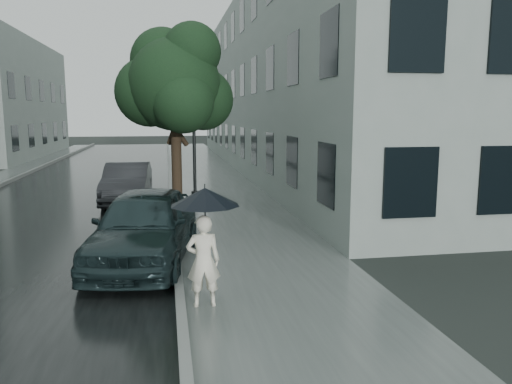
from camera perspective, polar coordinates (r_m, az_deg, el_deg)
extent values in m
plane|color=black|center=(8.85, 1.70, -11.10)|extent=(120.00, 120.00, 0.00)
cube|color=slate|center=(20.45, -4.57, 0.45)|extent=(3.50, 60.00, 0.01)
cube|color=slate|center=(20.35, -9.69, 0.51)|extent=(0.15, 60.00, 0.15)
cube|color=black|center=(20.63, -19.45, 0.03)|extent=(6.85, 60.00, 0.00)
cube|color=gray|center=(28.60, 4.52, 11.92)|extent=(7.00, 36.00, 9.00)
cube|color=black|center=(27.92, -2.56, 12.01)|extent=(0.08, 32.40, 7.20)
cube|color=black|center=(39.10, -23.28, 9.71)|extent=(0.08, 16.20, 6.40)
imported|color=silver|center=(7.95, -6.03, -7.84)|extent=(0.54, 0.36, 1.47)
cylinder|color=black|center=(7.80, -5.81, -3.81)|extent=(0.02, 0.02, 0.62)
cone|color=black|center=(7.71, -5.86, -0.54)|extent=(1.13, 1.13, 0.28)
cylinder|color=black|center=(7.68, -5.88, 0.64)|extent=(0.02, 0.02, 0.08)
cylinder|color=black|center=(7.88, -5.77, -6.23)|extent=(0.03, 0.03, 0.06)
cylinder|color=#332619|center=(14.06, -9.03, 2.28)|extent=(0.28, 0.28, 2.84)
sphere|color=#183619|center=(13.99, -9.28, 12.03)|extent=(2.50, 2.50, 2.50)
sphere|color=#183619|center=(14.29, -6.10, 10.47)|extent=(1.73, 1.73, 1.73)
sphere|color=#183619|center=(14.37, -12.04, 11.12)|extent=(1.93, 1.93, 1.93)
sphere|color=#183619|center=(13.30, -8.35, 10.11)|extent=(1.63, 1.63, 1.63)
sphere|color=#183619|center=(14.61, -10.56, 14.52)|extent=(1.83, 1.83, 1.83)
sphere|color=#183619|center=(13.89, -7.32, 15.67)|extent=(1.55, 1.55, 1.55)
cylinder|color=black|center=(18.32, -7.13, 7.83)|extent=(0.12, 0.12, 5.37)
cylinder|color=black|center=(18.55, -6.97, -0.17)|extent=(0.28, 0.28, 0.20)
cylinder|color=black|center=(18.50, -8.09, 16.16)|extent=(0.51, 0.19, 0.08)
sphere|color=silver|center=(18.55, -9.03, 15.96)|extent=(0.32, 0.32, 0.32)
imported|color=#18282A|center=(10.41, -12.60, -3.82)|extent=(2.51, 4.72, 1.53)
imported|color=black|center=(17.59, -14.49, 1.02)|extent=(1.55, 4.15, 1.36)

